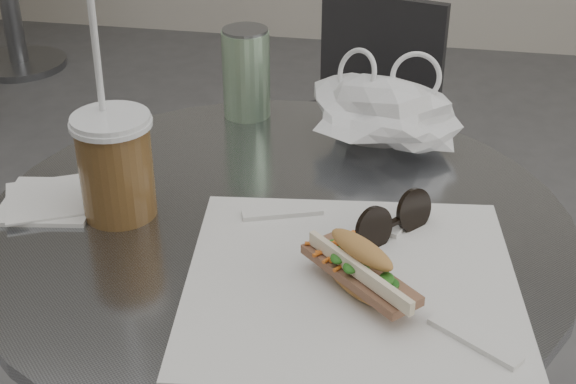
% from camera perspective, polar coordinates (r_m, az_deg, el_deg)
% --- Properties ---
extents(cafe_table, '(0.76, 0.76, 0.74)m').
position_cam_1_polar(cafe_table, '(1.20, -0.69, -13.10)').
color(cafe_table, slate).
rests_on(cafe_table, ground).
extents(chair_far, '(0.40, 0.43, 0.75)m').
position_cam_1_polar(chair_far, '(1.97, 4.74, 1.12)').
color(chair_far, '#323234').
rests_on(chair_far, ground).
extents(sandwich_paper, '(0.42, 0.40, 0.00)m').
position_cam_1_polar(sandwich_paper, '(0.92, 4.53, -6.36)').
color(sandwich_paper, white).
rests_on(sandwich_paper, cafe_table).
extents(banh_mi, '(0.19, 0.19, 0.06)m').
position_cam_1_polar(banh_mi, '(0.88, 5.15, -5.48)').
color(banh_mi, '#B87A45').
rests_on(banh_mi, sandwich_paper).
extents(iced_coffee, '(0.10, 0.10, 0.30)m').
position_cam_1_polar(iced_coffee, '(1.03, -12.16, 1.96)').
color(iced_coffee, brown).
rests_on(iced_coffee, cafe_table).
extents(sunglasses, '(0.10, 0.11, 0.06)m').
position_cam_1_polar(sunglasses, '(0.99, 7.43, -2.14)').
color(sunglasses, black).
rests_on(sunglasses, cafe_table).
extents(plastic_bag, '(0.25, 0.22, 0.11)m').
position_cam_1_polar(plastic_bag, '(1.19, 6.76, 5.44)').
color(plastic_bag, white).
rests_on(plastic_bag, cafe_table).
extents(napkin_stack, '(0.15, 0.15, 0.01)m').
position_cam_1_polar(napkin_stack, '(1.11, -16.60, -0.57)').
color(napkin_stack, white).
rests_on(napkin_stack, cafe_table).
extents(drink_can, '(0.08, 0.08, 0.14)m').
position_cam_1_polar(drink_can, '(1.29, -2.99, 8.46)').
color(drink_can, '#5C9D5B').
rests_on(drink_can, cafe_table).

